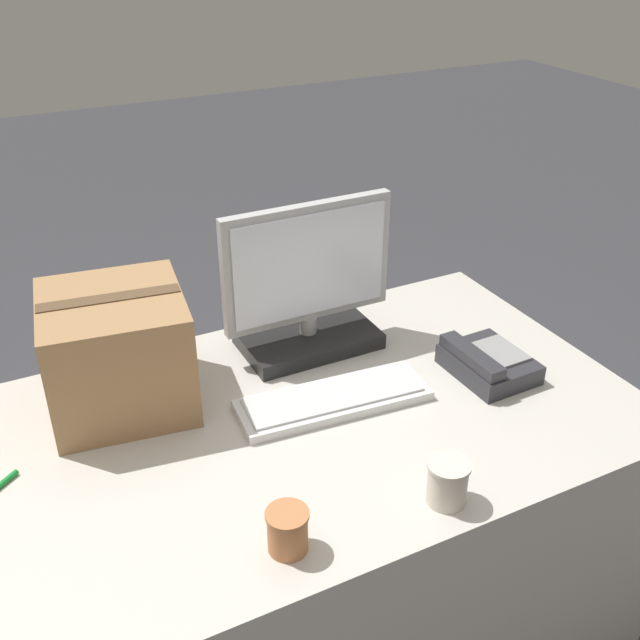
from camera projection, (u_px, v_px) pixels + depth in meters
office_desk at (253, 552)px, 1.81m from camera, size 1.80×0.90×0.72m
monitor at (308, 295)px, 1.88m from camera, size 0.45×0.21×0.39m
keyboard at (333, 399)px, 1.72m from camera, size 0.46×0.19×0.03m
desk_phone at (487, 363)px, 1.83m from camera, size 0.18×0.21×0.08m
paper_cup_left at (288, 531)px, 1.33m from camera, size 0.08×0.08×0.09m
paper_cup_right at (447, 482)px, 1.43m from camera, size 0.09×0.09×0.09m
cardboard_box at (117, 352)px, 1.67m from camera, size 0.35×0.35×0.27m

